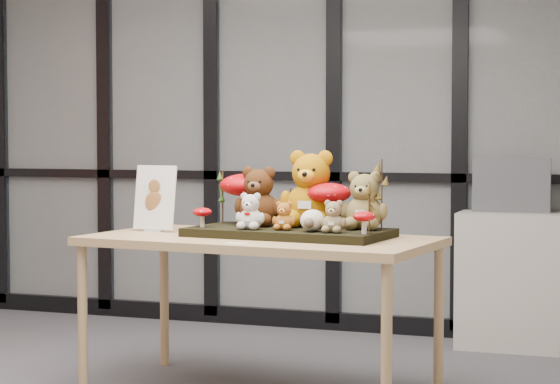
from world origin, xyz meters
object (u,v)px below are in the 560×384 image
at_px(bear_tan_back, 365,197).
at_px(bear_white_bow, 251,209).
at_px(bear_pooh_yellow, 311,185).
at_px(plush_cream_hedgehog, 313,219).
at_px(cabinet, 510,281).
at_px(diorama_tray, 289,233).
at_px(monitor, 511,185).
at_px(mushroom_back_left, 245,196).
at_px(mushroom_front_right, 364,221).
at_px(sign_holder, 155,200).
at_px(mushroom_back_right, 329,203).
at_px(bear_small_yellow, 284,214).
at_px(bear_beige_small, 334,215).
at_px(display_table, 260,250).
at_px(mushroom_front_left, 202,216).
at_px(bear_brown_medium, 259,193).

height_order(bear_tan_back, bear_white_bow, bear_tan_back).
distance_m(bear_pooh_yellow, plush_cream_hedgehog, 0.32).
height_order(bear_pooh_yellow, cabinet, bear_pooh_yellow).
bearing_deg(diorama_tray, plush_cream_hedgehog, -32.62).
distance_m(bear_pooh_yellow, bear_tan_back, 0.31).
relative_size(bear_pooh_yellow, monitor, 0.91).
bearing_deg(mushroom_back_left, mushroom_front_right, -25.94).
bearing_deg(bear_white_bow, mushroom_back_left, 122.96).
bearing_deg(bear_white_bow, bear_tan_back, 26.79).
bearing_deg(bear_white_bow, sign_holder, 171.27).
distance_m(plush_cream_hedgehog, mushroom_back_right, 0.24).
height_order(bear_small_yellow, bear_beige_small, bear_beige_small).
relative_size(display_table, bear_small_yellow, 11.58).
bearing_deg(mushroom_front_right, mushroom_back_right, 133.03).
distance_m(bear_pooh_yellow, monitor, 1.69).
bearing_deg(sign_holder, monitor, 50.01).
xyz_separation_m(bear_pooh_yellow, bear_tan_back, (0.30, -0.06, -0.06)).
relative_size(display_table, mushroom_front_right, 15.25).
bearing_deg(sign_holder, mushroom_front_left, -13.15).
bearing_deg(bear_brown_medium, bear_pooh_yellow, 14.44).
bearing_deg(mushroom_back_left, display_table, -53.32).
relative_size(display_table, bear_pooh_yellow, 4.24).
height_order(mushroom_front_right, monitor, monitor).
height_order(display_table, bear_brown_medium, bear_brown_medium).
bearing_deg(bear_beige_small, bear_white_bow, -177.71).
height_order(bear_white_bow, mushroom_back_right, mushroom_back_right).
height_order(mushroom_back_left, cabinet, mushroom_back_left).
relative_size(bear_pooh_yellow, mushroom_front_left, 3.93).
xyz_separation_m(diorama_tray, bear_white_bow, (-0.16, -0.12, 0.12)).
height_order(bear_tan_back, bear_beige_small, bear_tan_back).
bearing_deg(bear_beige_small, diorama_tray, 157.33).
bearing_deg(diorama_tray, mushroom_front_right, -15.67).
distance_m(bear_pooh_yellow, bear_small_yellow, 0.28).
height_order(diorama_tray, mushroom_front_left, mushroom_front_left).
bearing_deg(mushroom_front_right, monitor, 74.71).
distance_m(bear_small_yellow, bear_white_bow, 0.17).
bearing_deg(bear_white_bow, diorama_tray, 44.57).
bearing_deg(cabinet, bear_small_yellow, -118.42).
distance_m(bear_brown_medium, bear_tan_back, 0.57).
relative_size(bear_white_bow, cabinet, 0.24).
xyz_separation_m(mushroom_back_left, mushroom_front_right, (0.74, -0.36, -0.09)).
xyz_separation_m(display_table, bear_white_bow, (-0.02, -0.07, 0.21)).
height_order(bear_beige_small, mushroom_back_left, mushroom_back_left).
bearing_deg(bear_small_yellow, bear_tan_back, 32.99).
height_order(diorama_tray, mushroom_front_right, mushroom_front_right).
bearing_deg(bear_white_bow, mushroom_back_right, 38.72).
height_order(bear_tan_back, cabinet, bear_tan_back).
xyz_separation_m(bear_tan_back, plush_cream_hedgehog, (-0.21, -0.21, -0.10)).
height_order(bear_pooh_yellow, plush_cream_hedgehog, bear_pooh_yellow).
xyz_separation_m(plush_cream_hedgehog, mushroom_back_left, (-0.48, 0.32, 0.09)).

